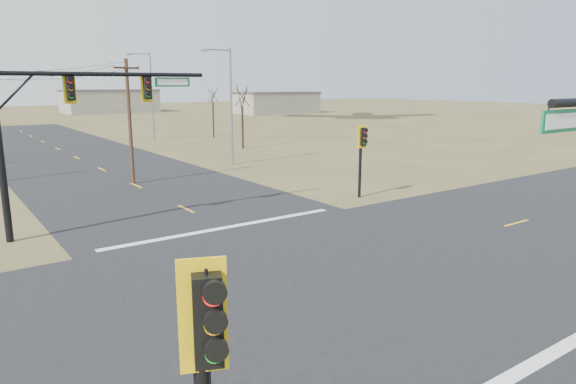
% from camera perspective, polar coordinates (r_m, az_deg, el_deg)
% --- Properties ---
extents(ground, '(320.00, 320.00, 0.00)m').
position_cam_1_polar(ground, '(18.58, 4.35, -9.24)').
color(ground, brown).
rests_on(ground, ground).
extents(road_ew, '(160.00, 14.00, 0.02)m').
position_cam_1_polar(road_ew, '(18.58, 4.35, -9.22)').
color(road_ew, black).
rests_on(road_ew, ground).
extents(road_ns, '(14.00, 160.00, 0.02)m').
position_cam_1_polar(road_ns, '(18.58, 4.35, -9.21)').
color(road_ns, black).
rests_on(road_ns, ground).
extents(stop_bar_near, '(12.00, 0.40, 0.01)m').
position_cam_1_polar(stop_bar_near, '(14.20, 24.95, -17.33)').
color(stop_bar_near, silver).
rests_on(stop_bar_near, road_ns).
extents(stop_bar_far, '(12.00, 0.40, 0.01)m').
position_cam_1_polar(stop_bar_far, '(24.51, -6.91, -3.94)').
color(stop_bar_far, silver).
rests_on(stop_bar_far, road_ns).
extents(mast_arm_far, '(9.53, 0.47, 7.72)m').
position_cam_1_polar(mast_arm_far, '(24.94, -23.25, 8.32)').
color(mast_arm_far, black).
rests_on(mast_arm_far, ground).
extents(pedestal_signal_ne, '(0.65, 0.56, 4.36)m').
position_cam_1_polar(pedestal_signal_ne, '(30.54, 8.26, 5.23)').
color(pedestal_signal_ne, black).
rests_on(pedestal_signal_ne, ground).
extents(pedestal_signal_sw, '(0.67, 0.59, 4.90)m').
position_cam_1_polar(pedestal_signal_sw, '(6.22, -9.01, -19.40)').
color(pedestal_signal_sw, black).
rests_on(pedestal_signal_sw, ground).
extents(utility_pole_near, '(1.93, 0.86, 8.30)m').
position_cam_1_polar(utility_pole_near, '(36.01, -17.19, 7.70)').
color(utility_pole_near, '#462D1E').
rests_on(utility_pole_near, ground).
extents(streetlight_a, '(2.67, 0.43, 9.53)m').
position_cam_1_polar(streetlight_a, '(43.01, -6.58, 10.09)').
color(streetlight_a, gray).
rests_on(streetlight_a, ground).
extents(streetlight_b, '(2.86, 0.32, 10.26)m').
position_cam_1_polar(streetlight_b, '(64.15, -15.10, 10.74)').
color(streetlight_b, gray).
rests_on(streetlight_b, ground).
extents(bare_tree_c, '(3.50, 3.50, 6.97)m').
position_cam_1_polar(bare_tree_c, '(53.97, -5.14, 10.62)').
color(bare_tree_c, black).
rests_on(bare_tree_c, ground).
extents(bare_tree_d, '(3.08, 3.08, 6.60)m').
position_cam_1_polar(bare_tree_d, '(65.52, -8.38, 10.64)').
color(bare_tree_d, black).
rests_on(bare_tree_d, ground).
extents(warehouse_mid, '(20.00, 12.00, 5.00)m').
position_cam_1_polar(warehouse_mid, '(128.54, -19.20, 9.46)').
color(warehouse_mid, gray).
rests_on(warehouse_mid, ground).
extents(warehouse_right, '(18.00, 10.00, 4.50)m').
position_cam_1_polar(warehouse_right, '(118.54, -1.36, 9.83)').
color(warehouse_right, gray).
rests_on(warehouse_right, ground).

